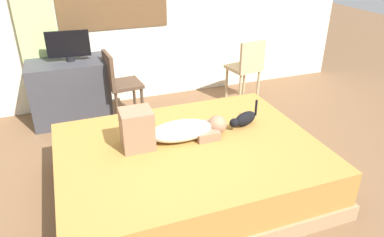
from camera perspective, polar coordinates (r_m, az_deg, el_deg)
The scene contains 10 objects.
ground_plane at distance 3.16m, azimuth -0.60°, elevation -13.32°, with size 16.00×16.00×0.00m, color brown.
bed at distance 3.19m, azimuth -0.44°, elevation -7.86°, with size 2.25×1.70×0.45m.
person_lying at distance 3.09m, azimuth -3.49°, elevation -1.77°, with size 0.94×0.28×0.34m.
cat at distance 3.40m, azimuth 8.21°, elevation -0.08°, with size 0.34×0.20×0.21m.
desk at distance 4.59m, azimuth -18.68°, elevation 4.16°, with size 0.90×0.56×0.74m.
tv_monitor at distance 4.42m, azimuth -18.97°, elevation 10.87°, with size 0.48×0.10×0.35m.
cup at distance 4.55m, azimuth -16.91°, elevation 9.84°, with size 0.08×0.08×0.10m, color white.
chair_by_desk at distance 4.35m, azimuth -11.58°, elevation 5.77°, with size 0.41×0.41×0.86m.
chair_spare at distance 4.85m, azimuth 8.67°, elevation 8.24°, with size 0.44×0.44×0.86m.
curtain_left at distance 4.64m, azimuth -23.62°, elevation 14.34°, with size 0.44×0.06×2.39m, color #ADCC75.
Camera 1 is at (-0.81, -2.27, 2.05)m, focal length 33.74 mm.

